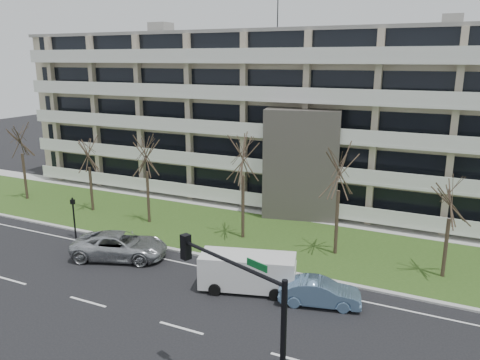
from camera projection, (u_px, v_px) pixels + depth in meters
The scene contains 17 objects.
ground at pixel (181, 328), 23.05m from camera, with size 160.00×160.00×0.00m, color black.
grass_verge at pixel (276, 239), 34.41m from camera, with size 90.00×10.00×0.06m, color #274416.
curb at pixel (248, 264), 30.03m from camera, with size 90.00×0.35×0.12m, color #B2B2AD.
sidewalk at pixel (300, 216), 39.22m from camera, with size 90.00×2.00×0.08m, color #B2B2AD.
lane_edge_line at pixel (238, 275), 28.73m from camera, with size 90.00×0.12×0.01m, color white.
apartment_building at pixel (325, 117), 43.28m from camera, with size 60.50×15.10×18.75m.
silver_pickup at pixel (120, 246), 30.98m from camera, with size 2.86×6.19×1.72m, color #ABAFB3.
blue_sedan at pixel (320, 292), 25.09m from camera, with size 1.52×4.36×1.44m, color #6F96C1.
white_van at pixel (249, 269), 26.61m from camera, with size 5.76×3.40×2.10m.
traffic_signal at pixel (245, 315), 16.47m from camera, with size 5.17×2.19×6.35m.
pedestrian_signal at pixel (74, 213), 34.08m from camera, with size 0.32×0.26×3.13m.
tree_0 at pixel (20, 135), 42.64m from camera, with size 3.90×3.90×7.81m.
tree_1 at pixel (88, 150), 39.46m from camera, with size 3.48×3.48×6.96m.
tree_2 at pixel (146, 151), 36.42m from camera, with size 3.80×3.80×7.59m.
tree_3 at pixel (243, 150), 32.99m from camera, with size 4.25×4.25×8.51m.
tree_4 at pixel (340, 165), 30.24m from camera, with size 4.00×4.00×8.00m.
tree_5 at pixel (452, 195), 27.13m from camera, with size 3.34×3.34×6.68m.
Camera 1 is at (11.37, -17.25, 12.89)m, focal length 35.00 mm.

